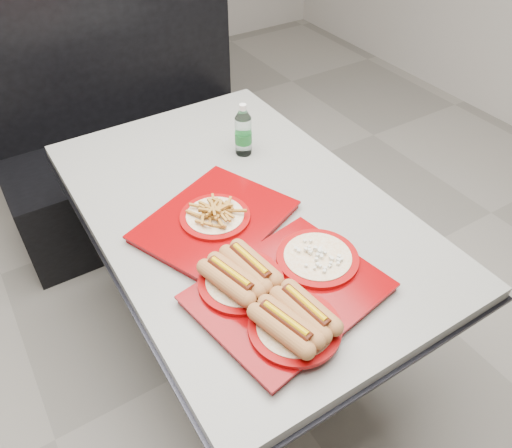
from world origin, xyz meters
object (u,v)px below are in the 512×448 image
tray_far (215,218)px  water_bottle (243,133)px  diner_table (241,242)px  booth_bench (133,143)px  tray_near (282,290)px

tray_far → water_bottle: bearing=46.7°
diner_table → booth_bench: 1.11m
diner_table → tray_far: tray_far is taller
diner_table → booth_bench: (0.00, 1.09, -0.18)m
diner_table → tray_near: 0.46m
tray_near → water_bottle: (0.28, 0.66, 0.05)m
booth_bench → water_bottle: bearing=-78.5°
booth_bench → tray_near: (-0.11, -1.49, 0.39)m
booth_bench → tray_far: 1.20m
diner_table → booth_bench: size_ratio=1.05×
tray_far → water_bottle: size_ratio=2.76×
diner_table → tray_near: size_ratio=2.65×
booth_bench → tray_near: bearing=-94.1°
booth_bench → water_bottle: booth_bench is taller
diner_table → tray_near: bearing=-105.1°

